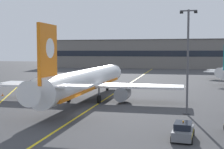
{
  "coord_description": "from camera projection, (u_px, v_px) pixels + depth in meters",
  "views": [
    {
      "loc": [
        14.8,
        -40.38,
        8.39
      ],
      "look_at": [
        2.9,
        7.98,
        4.73
      ],
      "focal_mm": 50.58,
      "sensor_mm": 36.0,
      "label": 1
    }
  ],
  "objects": [
    {
      "name": "ground_plane",
      "position": [
        78.0,
        113.0,
        43.25
      ],
      "size": [
        400.0,
        400.0,
        0.0
      ],
      "primitive_type": "plane",
      "color": "#3D3D3F"
    },
    {
      "name": "taxiway_centreline",
      "position": [
        123.0,
        88.0,
        72.3
      ],
      "size": [
        5.77,
        179.93,
        0.01
      ],
      "primitive_type": "cube",
      "rotation": [
        0.0,
        0.0,
        0.03
      ],
      "color": "yellow",
      "rests_on": "ground"
    },
    {
      "name": "airliner_foreground",
      "position": [
        87.0,
        81.0,
        53.2
      ],
      "size": [
        32.08,
        41.45,
        11.65
      ],
      "color": "white",
      "rests_on": "ground"
    },
    {
      "name": "apron_lamp_post",
      "position": [
        188.0,
        60.0,
        41.61
      ],
      "size": [
        2.24,
        0.9,
        13.84
      ],
      "color": "#515156",
      "rests_on": "ground"
    },
    {
      "name": "service_car_nearest",
      "position": [
        35.0,
        84.0,
        74.19
      ],
      "size": [
        2.65,
        4.46,
        1.79
      ],
      "color": "white",
      "rests_on": "ground"
    },
    {
      "name": "service_car_fifth",
      "position": [
        183.0,
        131.0,
        30.11
      ],
      "size": [
        2.22,
        4.31,
        1.79
      ],
      "color": "slate",
      "rests_on": "ground"
    },
    {
      "name": "safety_cone_by_nose_gear",
      "position": [
        118.0,
        89.0,
        68.76
      ],
      "size": [
        0.44,
        0.44,
        0.55
      ],
      "color": "orange",
      "rests_on": "ground"
    },
    {
      "name": "safety_cone_by_port_wing",
      "position": [
        3.0,
        94.0,
        59.7
      ],
      "size": [
        0.44,
        0.44,
        0.55
      ],
      "color": "orange",
      "rests_on": "ground"
    },
    {
      "name": "terminal_building",
      "position": [
        154.0,
        54.0,
        157.42
      ],
      "size": [
        113.67,
        12.4,
        14.29
      ],
      "color": "slate",
      "rests_on": "ground"
    }
  ]
}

